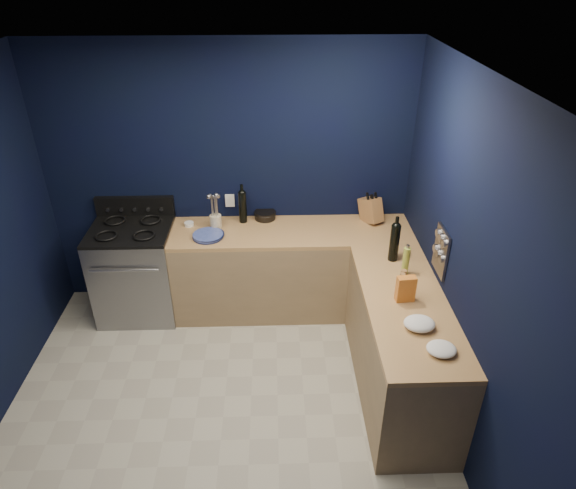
{
  "coord_description": "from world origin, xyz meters",
  "views": [
    {
      "loc": [
        0.43,
        -2.79,
        3.23
      ],
      "look_at": [
        0.55,
        1.0,
        1.0
      ],
      "focal_mm": 31.56,
      "sensor_mm": 36.0,
      "label": 1
    }
  ],
  "objects_px": {
    "plate_stack": "(208,236)",
    "utensil_crock": "(216,222)",
    "knife_block": "(371,210)",
    "gas_range": "(137,272)",
    "crouton_bag": "(406,289)"
  },
  "relations": [
    {
      "from": "knife_block",
      "to": "utensil_crock",
      "type": "bearing_deg",
      "value": 153.99
    },
    {
      "from": "utensil_crock",
      "to": "knife_block",
      "type": "height_order",
      "value": "knife_block"
    },
    {
      "from": "knife_block",
      "to": "crouton_bag",
      "type": "relative_size",
      "value": 1.14
    },
    {
      "from": "utensil_crock",
      "to": "knife_block",
      "type": "xyz_separation_m",
      "value": [
        1.5,
        0.11,
        0.05
      ]
    },
    {
      "from": "utensil_crock",
      "to": "crouton_bag",
      "type": "height_order",
      "value": "crouton_bag"
    },
    {
      "from": "plate_stack",
      "to": "knife_block",
      "type": "bearing_deg",
      "value": 10.21
    },
    {
      "from": "plate_stack",
      "to": "utensil_crock",
      "type": "relative_size",
      "value": 2.03
    },
    {
      "from": "utensil_crock",
      "to": "crouton_bag",
      "type": "xyz_separation_m",
      "value": [
        1.54,
        -1.2,
        0.03
      ]
    },
    {
      "from": "utensil_crock",
      "to": "knife_block",
      "type": "distance_m",
      "value": 1.51
    },
    {
      "from": "gas_range",
      "to": "plate_stack",
      "type": "distance_m",
      "value": 0.88
    },
    {
      "from": "gas_range",
      "to": "crouton_bag",
      "type": "relative_size",
      "value": 4.41
    },
    {
      "from": "gas_range",
      "to": "utensil_crock",
      "type": "xyz_separation_m",
      "value": [
        0.81,
        0.08,
        0.51
      ]
    },
    {
      "from": "gas_range",
      "to": "plate_stack",
      "type": "xyz_separation_m",
      "value": [
        0.74,
        -0.09,
        0.46
      ]
    },
    {
      "from": "plate_stack",
      "to": "gas_range",
      "type": "bearing_deg",
      "value": 172.77
    },
    {
      "from": "gas_range",
      "to": "plate_stack",
      "type": "bearing_deg",
      "value": -7.23
    }
  ]
}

